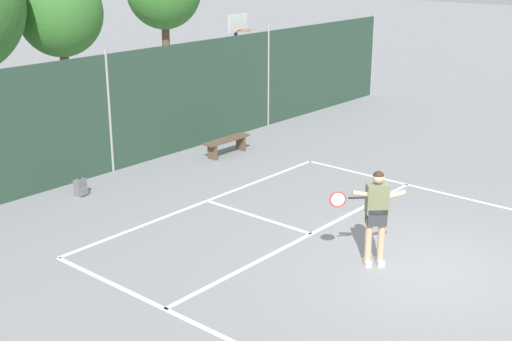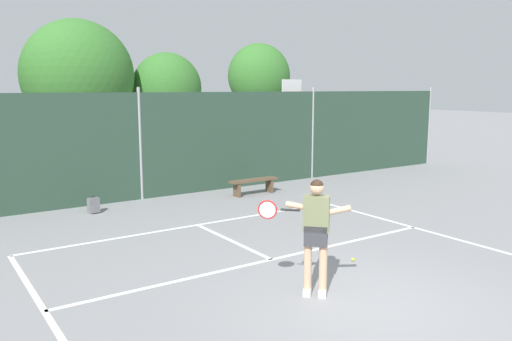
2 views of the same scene
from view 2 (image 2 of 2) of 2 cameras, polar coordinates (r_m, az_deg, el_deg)
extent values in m
plane|color=gray|center=(8.20, 12.19, -14.31)|extent=(120.00, 120.00, 0.00)
cube|color=white|center=(12.42, -6.50, -6.00)|extent=(8.20, 0.10, 0.01)
cube|color=white|center=(9.95, 1.72, -9.83)|extent=(8.20, 0.10, 0.01)
cube|color=white|center=(11.12, -2.79, -7.76)|extent=(0.10, 2.97, 0.01)
cube|color=#284233|center=(15.28, -12.71, 2.61)|extent=(26.00, 0.05, 3.11)
cylinder|color=#99999E|center=(15.27, -12.72, 2.89)|extent=(0.09, 0.09, 3.26)
cylinder|color=#99999E|center=(18.63, 6.27, 4.15)|extent=(0.09, 0.09, 3.26)
cylinder|color=#99999E|center=(23.35, 18.59, 4.74)|extent=(0.09, 0.09, 3.26)
cylinder|color=#284CB2|center=(19.97, 3.75, 4.22)|extent=(0.12, 0.12, 3.05)
cube|color=white|center=(19.82, 3.98, 9.17)|extent=(0.90, 0.06, 0.60)
torus|color=#D85919|center=(19.61, 4.46, 8.53)|extent=(0.48, 0.48, 0.02)
cylinder|color=brown|center=(24.52, -18.75, 3.07)|extent=(0.36, 0.36, 1.68)
ellipsoid|color=#38752D|center=(24.41, -19.11, 9.91)|extent=(4.91, 4.42, 4.91)
cylinder|color=brown|center=(25.95, -9.69, 3.82)|extent=(0.36, 0.36, 1.76)
ellipsoid|color=#38752D|center=(25.84, -9.83, 9.00)|extent=(3.43, 3.09, 3.43)
cylinder|color=brown|center=(28.60, 0.34, 5.06)|extent=(0.36, 0.36, 2.38)
ellipsoid|color=#38752D|center=(28.54, 0.35, 10.44)|extent=(3.51, 3.16, 3.51)
cube|color=silver|center=(8.40, 7.38, -13.22)|extent=(0.27, 0.27, 0.10)
cube|color=silver|center=(8.42, 5.71, -13.15)|extent=(0.27, 0.27, 0.10)
cylinder|color=tan|center=(8.24, 7.45, -10.26)|extent=(0.13, 0.13, 0.82)
cylinder|color=tan|center=(8.25, 5.76, -10.19)|extent=(0.13, 0.13, 0.82)
cube|color=#38383D|center=(8.10, 6.66, -7.09)|extent=(0.42, 0.42, 0.32)
cube|color=#6B704C|center=(8.01, 6.71, -4.76)|extent=(0.45, 0.45, 0.56)
sphere|color=tan|center=(7.93, 6.76, -1.88)|extent=(0.22, 0.22, 0.22)
sphere|color=black|center=(7.92, 6.77, -1.74)|extent=(0.21, 0.21, 0.21)
cylinder|color=tan|center=(7.98, 5.27, -4.05)|extent=(0.46, 0.46, 0.17)
cylinder|color=tan|center=(7.99, 8.73, -4.48)|extent=(0.42, 0.42, 0.22)
cylinder|color=black|center=(7.99, 3.82, -4.39)|extent=(0.24, 0.24, 0.04)
torus|color=red|center=(7.99, 1.28, -4.37)|extent=(0.23, 0.23, 0.30)
cylinder|color=silver|center=(7.99, 1.28, -4.37)|extent=(0.19, 0.19, 0.26)
sphere|color=#CCE033|center=(10.02, 10.71, -9.66)|extent=(0.07, 0.07, 0.07)
cube|color=slate|center=(14.10, -17.57, -3.72)|extent=(0.30, 0.22, 0.40)
cube|color=slate|center=(14.02, -17.34, -4.12)|extent=(0.23, 0.09, 0.18)
torus|color=black|center=(14.06, -17.61, -2.84)|extent=(0.09, 0.03, 0.09)
cube|color=brown|center=(15.70, -0.28, -1.07)|extent=(1.60, 0.36, 0.06)
cube|color=brown|center=(15.42, -2.13, -2.11)|extent=(0.08, 0.32, 0.45)
cube|color=brown|center=(16.08, 1.50, -1.64)|extent=(0.08, 0.32, 0.45)
camera|label=1|loc=(5.86, -127.78, 19.57)|focal=48.31mm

